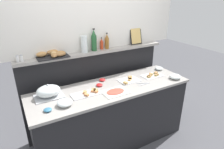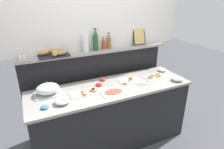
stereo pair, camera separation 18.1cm
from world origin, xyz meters
TOP-DOWN VIEW (x-y plane):
  - ground_plane at (0.00, 0.60)m, footprint 12.00×12.00m
  - buffet_counter at (0.00, 0.00)m, footprint 2.20×0.70m
  - back_ledge_unit at (0.00, 0.53)m, footprint 2.25×0.22m
  - upper_wall_panel at (0.00, 0.55)m, footprint 2.85×0.08m
  - sandwich_platter_side at (0.31, 0.05)m, footprint 0.29×0.21m
  - sandwich_platter_front at (-0.36, -0.03)m, footprint 0.36×0.17m
  - sandwich_platter_rear at (0.72, 0.02)m, footprint 0.32×0.19m
  - cold_cuts_platter at (-0.04, -0.16)m, footprint 0.32×0.23m
  - serving_cloche at (-0.80, 0.14)m, footprint 0.34×0.24m
  - glass_bowl_large at (-0.69, -0.14)m, footprint 0.18×0.18m
  - glass_bowl_medium at (0.94, -0.22)m, footprint 0.17×0.17m
  - glass_bowl_small at (0.98, 0.17)m, footprint 0.13×0.13m
  - condiment_bowl_teal at (-0.88, -0.17)m, footprint 0.09×0.09m
  - condiment_bowl_red at (-0.14, 0.11)m, footprint 0.09×0.09m
  - condiment_bowl_dark at (-0.03, 0.24)m, footprint 0.09×0.09m
  - serving_tongs at (0.43, -0.14)m, footprint 0.19×0.08m
  - vinegar_bottle_amber at (0.18, 0.47)m, footprint 0.06×0.06m
  - wine_bottle_green at (-0.03, 0.47)m, footprint 0.08×0.08m
  - hot_sauce_bottle at (0.09, 0.48)m, footprint 0.04×0.04m
  - salt_shaker at (-1.05, 0.45)m, footprint 0.03×0.03m
  - pepper_shaker at (-1.01, 0.45)m, footprint 0.03×0.03m
  - bread_basket at (-0.62, 0.44)m, footprint 0.40×0.27m
  - framed_picture at (0.72, 0.49)m, footprint 0.21×0.08m
  - water_carafe at (-0.19, 0.45)m, footprint 0.09×0.09m

SIDE VIEW (x-z plane):
  - ground_plane at x=0.00m, z-range 0.00..0.00m
  - buffet_counter at x=0.00m, z-range 0.00..0.93m
  - back_ledge_unit at x=0.00m, z-range 0.03..1.36m
  - serving_tongs at x=0.43m, z-range 0.93..0.94m
  - cold_cuts_platter at x=-0.04m, z-range 0.93..0.95m
  - sandwich_platter_side at x=0.31m, z-range 0.92..0.96m
  - sandwich_platter_front at x=-0.36m, z-range 0.92..0.96m
  - sandwich_platter_rear at x=0.72m, z-range 0.92..0.96m
  - condiment_bowl_teal at x=-0.88m, z-range 0.93..0.96m
  - condiment_bowl_dark at x=-0.03m, z-range 0.93..0.96m
  - condiment_bowl_red at x=-0.14m, z-range 0.93..0.96m
  - glass_bowl_small at x=0.98m, z-range 0.93..0.98m
  - glass_bowl_medium at x=0.94m, z-range 0.93..0.99m
  - glass_bowl_large at x=-0.69m, z-range 0.93..1.00m
  - serving_cloche at x=-0.80m, z-range 0.92..1.09m
  - bread_basket at x=-0.62m, z-range 1.32..1.40m
  - salt_shaker at x=-1.05m, z-range 1.32..1.41m
  - pepper_shaker at x=-1.01m, z-range 1.32..1.41m
  - hot_sauce_bottle at x=0.09m, z-range 1.31..1.49m
  - vinegar_bottle_amber at x=0.18m, z-range 1.31..1.55m
  - water_carafe at x=-0.19m, z-range 1.32..1.56m
  - framed_picture at x=0.72m, z-range 1.32..1.59m
  - wine_bottle_green at x=-0.03m, z-range 1.31..1.62m
  - upper_wall_panel at x=0.00m, z-range 1.32..2.60m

